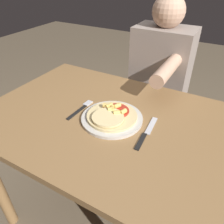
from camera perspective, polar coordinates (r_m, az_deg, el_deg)
name	(u,v)px	position (r m, az deg, el deg)	size (l,w,h in m)	color
ground_plane	(115,217)	(1.53, 0.79, -25.69)	(8.00, 8.00, 0.00)	brown
dining_table	(116,141)	(1.02, 1.08, -7.49)	(1.21, 0.77, 0.76)	olive
plate	(112,118)	(0.94, 0.00, -1.65)	(0.26, 0.26, 0.01)	beige
pizza	(112,115)	(0.93, -0.13, -0.83)	(0.22, 0.22, 0.04)	#E0C689
fork	(82,108)	(1.02, -7.97, 0.94)	(0.03, 0.18, 0.00)	black
knife	(146,133)	(0.88, 8.96, -5.44)	(0.03, 0.22, 0.00)	black
person_diner	(159,80)	(1.45, 12.28, 8.08)	(0.35, 0.52, 1.19)	#2D2D38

